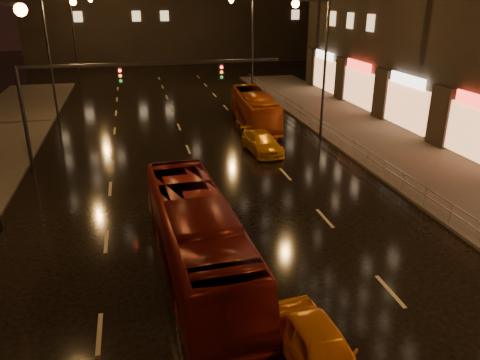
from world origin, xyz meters
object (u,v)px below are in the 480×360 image
object	(u,v)px
taxi_near	(320,351)
taxi_far	(262,142)
bus_curb	(255,109)
bus_red	(197,237)

from	to	relation	value
taxi_near	taxi_far	bearing A→B (deg)	74.45
bus_curb	taxi_near	xyz separation A→B (m)	(-4.92, -26.08, -0.63)
taxi_far	bus_red	bearing A→B (deg)	-119.59
taxi_near	bus_red	bearing A→B (deg)	109.40
bus_curb	taxi_far	bearing A→B (deg)	-97.22
bus_curb	taxi_near	distance (m)	26.55
bus_red	bus_curb	size ratio (longest dim) A/B	1.11
taxi_near	taxi_far	distance (m)	19.71
bus_red	taxi_near	world-z (taller)	bus_red
taxi_far	bus_curb	bearing A→B (deg)	74.56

